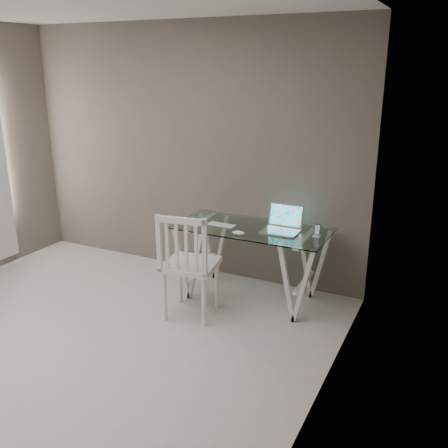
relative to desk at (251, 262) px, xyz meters
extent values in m
plane|color=beige|center=(-0.95, -1.80, -0.38)|extent=(4.50, 4.50, 0.00)
cube|color=#63574E|center=(-0.95, 0.45, 0.97)|extent=(4.00, 0.02, 2.70)
cube|color=#63574E|center=(1.05, -1.80, 0.97)|extent=(0.02, 4.50, 2.70)
cube|color=silver|center=(0.00, 0.00, 0.36)|extent=(1.50, 0.70, 0.01)
cube|color=silver|center=(-0.55, 0.00, -0.02)|extent=(0.24, 0.62, 0.72)
cube|color=silver|center=(0.55, 0.00, -0.02)|extent=(0.24, 0.62, 0.72)
cube|color=white|center=(-0.36, -0.56, 0.12)|extent=(0.54, 0.54, 0.04)
cylinder|color=white|center=(-0.52, -0.77, -0.14)|extent=(0.04, 0.04, 0.48)
cylinder|color=white|center=(-0.15, -0.71, -0.14)|extent=(0.04, 0.04, 0.48)
cylinder|color=white|center=(-0.58, -0.40, -0.14)|extent=(0.04, 0.04, 0.48)
cylinder|color=white|center=(-0.21, -0.34, -0.14)|extent=(0.04, 0.04, 0.48)
cube|color=white|center=(-0.33, -0.77, 0.38)|extent=(0.47, 0.11, 0.52)
cube|color=silver|center=(0.30, 0.00, 0.37)|extent=(0.34, 0.24, 0.02)
cube|color=#19D899|center=(0.30, 0.14, 0.49)|extent=(0.34, 0.06, 0.23)
cube|color=silver|center=(-0.29, -0.06, 0.37)|extent=(0.30, 0.13, 0.01)
ellipsoid|color=white|center=(-0.03, -0.24, 0.38)|extent=(0.12, 0.07, 0.04)
cube|color=white|center=(0.64, 0.03, 0.37)|extent=(0.06, 0.06, 0.01)
cube|color=black|center=(0.64, 0.04, 0.43)|extent=(0.05, 0.03, 0.10)
camera|label=1|loc=(1.78, -4.24, 1.88)|focal=40.00mm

